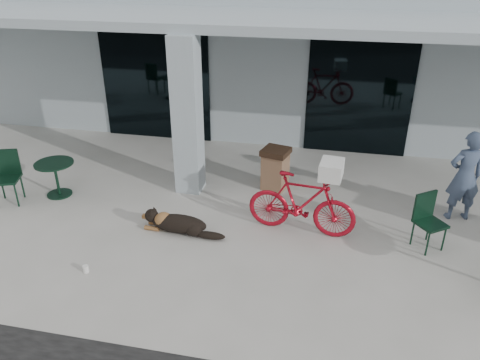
% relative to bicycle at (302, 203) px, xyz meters
% --- Properties ---
extents(ground, '(80.00, 80.00, 0.00)m').
position_rel_bicycle_xyz_m(ground, '(-0.87, -1.12, -0.56)').
color(ground, '#BBB8B1').
rests_on(ground, ground).
extents(building, '(22.00, 7.00, 4.50)m').
position_rel_bicycle_xyz_m(building, '(-0.87, 7.38, 1.69)').
color(building, '#A5B4BB').
rests_on(building, ground).
extents(storefront_glass_left, '(2.80, 0.06, 2.70)m').
position_rel_bicycle_xyz_m(storefront_glass_left, '(-4.07, 3.86, 0.79)').
color(storefront_glass_left, black).
rests_on(storefront_glass_left, ground).
extents(storefront_glass_right, '(2.40, 0.06, 2.70)m').
position_rel_bicycle_xyz_m(storefront_glass_right, '(0.93, 3.86, 0.79)').
color(storefront_glass_right, black).
rests_on(storefront_glass_right, ground).
extents(column, '(0.50, 0.50, 3.12)m').
position_rel_bicycle_xyz_m(column, '(-2.37, 1.18, 1.00)').
color(column, '#A5B4BB').
rests_on(column, ground).
extents(overhang, '(22.00, 2.80, 0.18)m').
position_rel_bicycle_xyz_m(overhang, '(-0.87, 2.48, 2.65)').
color(overhang, '#A5B4BB').
rests_on(overhang, column).
extents(bicycle, '(1.92, 0.72, 1.13)m').
position_rel_bicycle_xyz_m(bicycle, '(0.00, 0.00, 0.00)').
color(bicycle, '#AC0D1F').
rests_on(bicycle, ground).
extents(laundry_basket, '(0.41, 0.52, 0.29)m').
position_rel_bicycle_xyz_m(laundry_basket, '(0.45, -0.05, 0.71)').
color(laundry_basket, white).
rests_on(laundry_basket, bicycle).
extents(dog, '(1.16, 0.44, 0.38)m').
position_rel_bicycle_xyz_m(dog, '(-2.07, -0.46, -0.37)').
color(dog, black).
rests_on(dog, ground).
extents(cup_near_dog, '(0.09, 0.09, 0.11)m').
position_rel_bicycle_xyz_m(cup_near_dog, '(-3.13, -1.85, -0.51)').
color(cup_near_dog, white).
rests_on(cup_near_dog, ground).
extents(cafe_table_near, '(0.92, 0.92, 0.71)m').
position_rel_bicycle_xyz_m(cafe_table_near, '(-4.90, 0.36, -0.21)').
color(cafe_table_near, '#103020').
rests_on(cafe_table_near, ground).
extents(cafe_chair_near, '(0.61, 0.64, 1.04)m').
position_rel_bicycle_xyz_m(cafe_chair_near, '(-5.65, -0.12, -0.04)').
color(cafe_chair_near, '#103020').
rests_on(cafe_chair_near, ground).
extents(cafe_chair_far_a, '(0.62, 0.63, 0.95)m').
position_rel_bicycle_xyz_m(cafe_chair_far_a, '(2.11, -0.06, -0.09)').
color(cafe_chair_far_a, '#103020').
rests_on(cafe_chair_far_a, ground).
extents(person, '(0.70, 0.54, 1.70)m').
position_rel_bicycle_xyz_m(person, '(2.79, 1.08, 0.29)').
color(person, '#42526F').
rests_on(person, ground).
extents(trash_receptacle, '(0.62, 0.62, 0.88)m').
position_rel_bicycle_xyz_m(trash_receptacle, '(-0.67, 1.57, -0.13)').
color(trash_receptacle, brown).
rests_on(trash_receptacle, ground).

